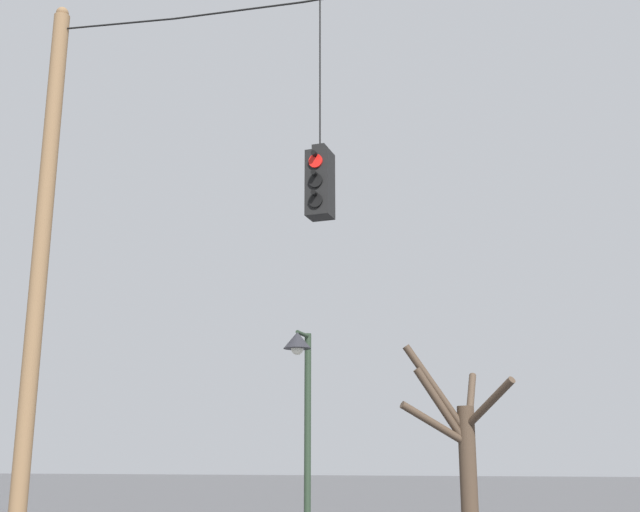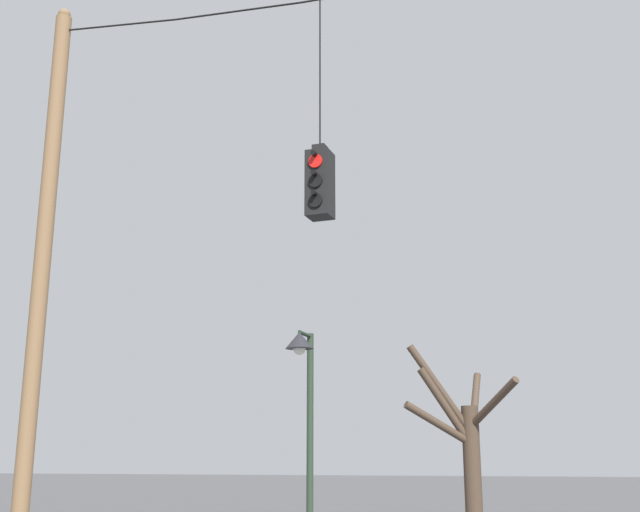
# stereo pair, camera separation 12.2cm
# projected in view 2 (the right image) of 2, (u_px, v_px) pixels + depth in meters

# --- Properties ---
(utility_pole_left) EXTENTS (0.26, 0.26, 9.33)m
(utility_pole_left) POSITION_uv_depth(u_px,v_px,m) (41.00, 274.00, 12.62)
(utility_pole_left) COLOR brown
(utility_pole_left) RESTS_ON ground_plane
(traffic_light_near_right_pole) EXTENTS (0.34, 0.46, 3.43)m
(traffic_light_near_right_pole) POSITION_uv_depth(u_px,v_px,m) (320.00, 182.00, 11.29)
(traffic_light_near_right_pole) COLOR black
(street_lamp) EXTENTS (0.49, 0.84, 4.04)m
(street_lamp) POSITION_uv_depth(u_px,v_px,m) (304.00, 385.00, 14.02)
(street_lamp) COLOR #233323
(street_lamp) RESTS_ON ground_plane
(bare_tree) EXTENTS (2.56, 2.77, 4.38)m
(bare_tree) POSITION_uv_depth(u_px,v_px,m) (466.00, 446.00, 17.76)
(bare_tree) COLOR #423326
(bare_tree) RESTS_ON ground_plane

